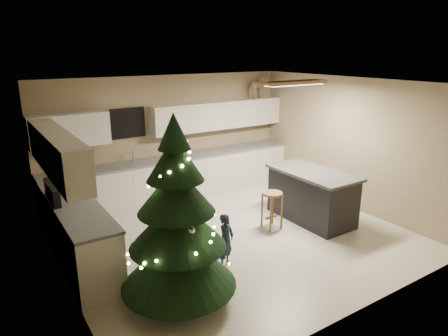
{
  "coord_description": "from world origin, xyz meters",
  "views": [
    {
      "loc": [
        -3.56,
        -5.14,
        3.1
      ],
      "look_at": [
        0.0,
        0.35,
        1.15
      ],
      "focal_mm": 32.0,
      "sensor_mm": 36.0,
      "label": 1
    }
  ],
  "objects_px": {
    "christmas_tree": "(177,228)",
    "rocking_horse": "(258,87)",
    "toddler": "(226,241)",
    "island": "(312,195)",
    "bar_stool": "(272,201)"
  },
  "relations": [
    {
      "from": "christmas_tree",
      "to": "rocking_horse",
      "type": "bearing_deg",
      "value": 41.62
    },
    {
      "from": "toddler",
      "to": "rocking_horse",
      "type": "distance_m",
      "value": 4.58
    },
    {
      "from": "island",
      "to": "bar_stool",
      "type": "bearing_deg",
      "value": 173.31
    },
    {
      "from": "island",
      "to": "rocking_horse",
      "type": "xyz_separation_m",
      "value": [
        0.6,
        2.48,
        1.78
      ]
    },
    {
      "from": "island",
      "to": "rocking_horse",
      "type": "relative_size",
      "value": 2.75
    },
    {
      "from": "christmas_tree",
      "to": "bar_stool",
      "type": "bearing_deg",
      "value": 23.41
    },
    {
      "from": "bar_stool",
      "to": "rocking_horse",
      "type": "distance_m",
      "value": 3.3
    },
    {
      "from": "rocking_horse",
      "to": "toddler",
      "type": "bearing_deg",
      "value": 113.85
    },
    {
      "from": "island",
      "to": "rocking_horse",
      "type": "bearing_deg",
      "value": 76.51
    },
    {
      "from": "island",
      "to": "christmas_tree",
      "type": "relative_size",
      "value": 0.7
    },
    {
      "from": "bar_stool",
      "to": "christmas_tree",
      "type": "distance_m",
      "value": 2.63
    },
    {
      "from": "bar_stool",
      "to": "christmas_tree",
      "type": "height_order",
      "value": "christmas_tree"
    },
    {
      "from": "bar_stool",
      "to": "toddler",
      "type": "relative_size",
      "value": 0.82
    },
    {
      "from": "island",
      "to": "bar_stool",
      "type": "relative_size",
      "value": 2.51
    },
    {
      "from": "island",
      "to": "toddler",
      "type": "xyz_separation_m",
      "value": [
        -2.29,
        -0.56,
        -0.07
      ]
    }
  ]
}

